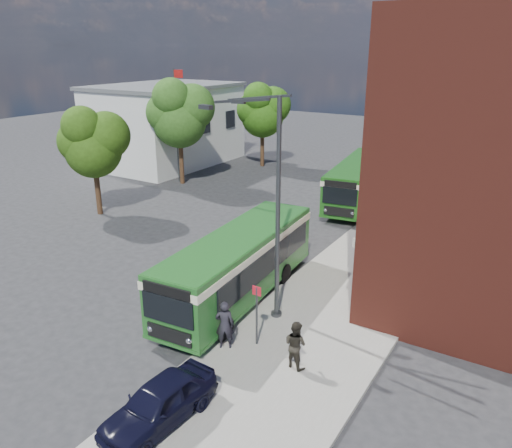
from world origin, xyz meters
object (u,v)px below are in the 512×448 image
Objects in this scene: bus_front at (239,261)px; bus_rear at (359,179)px; street_lamp at (270,207)px; parked_car at (159,403)px.

bus_front and bus_rear have the same top height.
street_lamp is at bearing -81.38° from bus_rear.
street_lamp is 3.58m from bus_front.
parked_car is (3.03, -24.10, -1.02)m from bus_rear.
bus_rear reaches higher than parked_car.
bus_front is 8.25m from parked_car.
street_lamp is at bearing -19.04° from bus_front.
bus_front is at bearing -87.69° from bus_rear.
street_lamp is 0.86× the size of bus_front.
bus_rear is 24.31m from parked_car.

